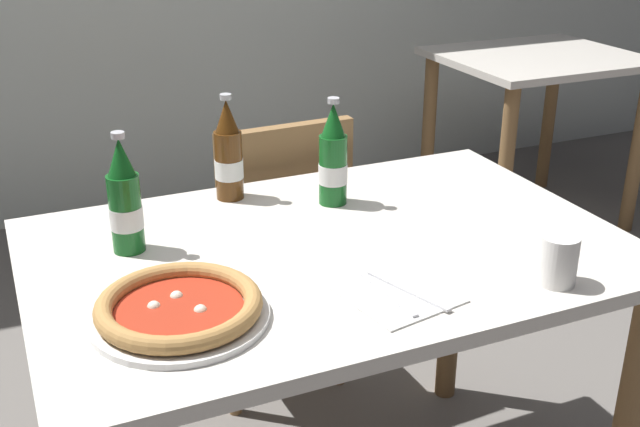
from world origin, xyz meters
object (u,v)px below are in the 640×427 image
object	(u,v)px
dining_table_main	(330,294)
paper_cup	(558,260)
napkin_with_cutlery	(398,294)
chair_behind_table	(272,239)
beer_bottle_center	(228,155)
beer_bottle_right	(125,202)
pizza_margherita_near	(179,309)
beer_bottle_left	(333,160)
dining_table_background	(535,91)

from	to	relation	value
dining_table_main	paper_cup	distance (m)	0.47
napkin_with_cutlery	chair_behind_table	bearing A→B (deg)	85.37
dining_table_main	chair_behind_table	size ratio (longest dim) A/B	1.41
beer_bottle_center	chair_behind_table	bearing A→B (deg)	54.50
beer_bottle_right	napkin_with_cutlery	size ratio (longest dim) A/B	1.18
pizza_margherita_near	beer_bottle_center	xyz separation A→B (m)	(0.25, 0.49, 0.08)
chair_behind_table	beer_bottle_right	bearing A→B (deg)	42.50
pizza_margherita_near	beer_bottle_left	size ratio (longest dim) A/B	1.24
pizza_margherita_near	beer_bottle_left	xyz separation A→B (m)	(0.45, 0.36, 0.08)
dining_table_main	paper_cup	world-z (taller)	paper_cup
beer_bottle_right	paper_cup	size ratio (longest dim) A/B	2.60
paper_cup	napkin_with_cutlery	bearing A→B (deg)	165.60
chair_behind_table	paper_cup	size ratio (longest dim) A/B	8.95
beer_bottle_left	napkin_with_cutlery	distance (m)	0.46
dining_table_background	napkin_with_cutlery	world-z (taller)	napkin_with_cutlery
beer_bottle_right	beer_bottle_center	bearing A→B (deg)	34.52
dining_table_main	beer_bottle_left	size ratio (longest dim) A/B	4.86
dining_table_background	beer_bottle_right	size ratio (longest dim) A/B	3.24
beer_bottle_right	dining_table_background	bearing A→B (deg)	31.47
chair_behind_table	pizza_margherita_near	size ratio (longest dim) A/B	2.78
dining_table_main	beer_bottle_center	xyz separation A→B (m)	(-0.11, 0.33, 0.22)
dining_table_main	beer_bottle_right	world-z (taller)	beer_bottle_right
dining_table_main	chair_behind_table	bearing A→B (deg)	81.15
beer_bottle_center	napkin_with_cutlery	xyz separation A→B (m)	(0.13, -0.57, -0.10)
pizza_margherita_near	chair_behind_table	bearing A→B (deg)	59.92
dining_table_main	pizza_margherita_near	world-z (taller)	pizza_margherita_near
dining_table_background	beer_bottle_center	size ratio (longest dim) A/B	3.24
chair_behind_table	paper_cup	world-z (taller)	chair_behind_table
chair_behind_table	dining_table_background	xyz separation A→B (m)	(1.47, 0.72, 0.11)
beer_bottle_left	paper_cup	size ratio (longest dim) A/B	2.60
dining_table_main	beer_bottle_left	distance (m)	0.31
beer_bottle_left	beer_bottle_center	size ratio (longest dim) A/B	1.00
beer_bottle_right	dining_table_main	bearing A→B (deg)	-20.42
dining_table_background	beer_bottle_right	world-z (taller)	beer_bottle_right
pizza_margherita_near	beer_bottle_center	bearing A→B (deg)	63.37
chair_behind_table	dining_table_main	bearing A→B (deg)	78.85
chair_behind_table	beer_bottle_right	xyz separation A→B (m)	(-0.47, -0.47, 0.37)
beer_bottle_right	napkin_with_cutlery	distance (m)	0.56
dining_table_background	napkin_with_cutlery	distance (m)	2.21
beer_bottle_center	beer_bottle_right	xyz separation A→B (m)	(-0.27, -0.19, 0.00)
napkin_with_cutlery	paper_cup	world-z (taller)	paper_cup
beer_bottle_left	paper_cup	world-z (taller)	beer_bottle_left
dining_table_background	pizza_margherita_near	size ratio (longest dim) A/B	2.62
dining_table_background	pizza_margherita_near	world-z (taller)	pizza_margherita_near
pizza_margherita_near	paper_cup	world-z (taller)	paper_cup
chair_behind_table	beer_bottle_right	distance (m)	0.76
chair_behind_table	dining_table_background	world-z (taller)	chair_behind_table
beer_bottle_center	dining_table_main	bearing A→B (deg)	-71.82
napkin_with_cutlery	pizza_margherita_near	bearing A→B (deg)	168.45
chair_behind_table	dining_table_background	size ratio (longest dim) A/B	1.06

